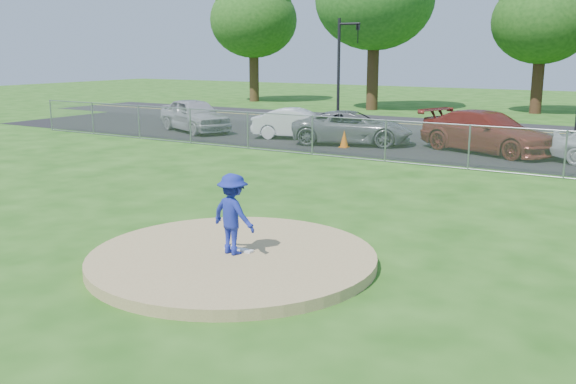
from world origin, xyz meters
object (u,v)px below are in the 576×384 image
traffic_cone (344,139)px  parked_car_gray (352,127)px  tree_far_left (253,9)px  parked_car_silver (195,115)px  pitcher (233,214)px  tree_center (544,8)px  traffic_signal_left (343,61)px  parked_car_darkred (487,132)px  parked_car_white (298,124)px

traffic_cone → parked_car_gray: bearing=98.7°
tree_far_left → traffic_cone: (17.19, -18.64, -6.69)m
parked_car_silver → pitcher: bearing=-114.9°
parked_car_silver → parked_car_gray: parked_car_silver is taller
tree_center → parked_car_silver: bearing=-123.8°
tree_center → traffic_signal_left: size_ratio=1.76×
parked_car_silver → parked_car_darkred: size_ratio=0.86×
parked_car_silver → traffic_cone: bearing=-72.7°
traffic_cone → tree_center: bearing=79.0°
parked_car_darkred → tree_center: bearing=25.2°
pitcher → parked_car_gray: (-5.00, 15.45, -0.25)m
pitcher → traffic_cone: size_ratio=2.14×
parked_car_gray → parked_car_darkred: 5.57m
tree_far_left → parked_car_white: tree_far_left is taller
traffic_signal_left → parked_car_gray: traffic_signal_left is taller
tree_center → traffic_signal_left: (-7.76, -12.00, -3.11)m
traffic_signal_left → parked_car_silver: traffic_signal_left is taller
tree_far_left → tree_center: 21.03m
parked_car_gray → parked_car_white: bearing=65.9°
traffic_cone → parked_car_darkred: size_ratio=0.13×
tree_center → traffic_signal_left: 14.63m
parked_car_white → parked_car_gray: bearing=-112.7°
tree_far_left → tree_center: (21.00, 1.00, -0.59)m
pitcher → parked_car_darkred: bearing=-82.2°
traffic_cone → parked_car_gray: (-0.17, 1.10, 0.35)m
tree_far_left → parked_car_darkred: 28.88m
pitcher → parked_car_gray: size_ratio=0.30×
parked_car_silver → tree_far_left: bearing=49.3°
traffic_cone → parked_car_silver: parked_car_silver is taller
parked_car_silver → parked_car_white: parked_car_silver is taller
parked_car_white → parked_car_gray: size_ratio=0.81×
tree_center → parked_car_gray: bearing=-102.1°
tree_far_left → parked_car_gray: size_ratio=2.12×
tree_far_left → traffic_cone: tree_far_left is taller
traffic_cone → parked_car_darkred: (5.37, 1.72, 0.45)m
pitcher → parked_car_darkred: size_ratio=0.27×
parked_car_gray → pitcher: bearing=179.4°
parked_car_white → parked_car_silver: bearing=77.1°
parked_car_silver → parked_car_darkred: parked_car_silver is taller
traffic_cone → parked_car_gray: parked_car_gray is taller
tree_center → traffic_cone: size_ratio=13.86×
traffic_signal_left → pitcher: size_ratio=3.69×
tree_far_left → parked_car_silver: bearing=-64.3°
tree_center → parked_car_silver: (-12.51, -18.67, -5.65)m
pitcher → tree_far_left: bearing=-46.5°
traffic_cone → parked_car_white: (-3.01, 1.38, 0.32)m
tree_far_left → parked_car_white: bearing=-50.6°
parked_car_silver → parked_car_darkred: (14.06, 0.76, -0.01)m
traffic_signal_left → parked_car_white: bearing=-81.4°
tree_far_left → traffic_signal_left: 17.60m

